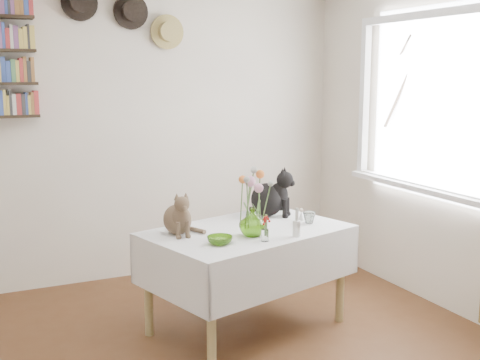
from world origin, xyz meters
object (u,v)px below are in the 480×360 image
dining_table (247,254)px  tabby_cat (177,212)px  black_cat (267,191)px  flower_vase (253,222)px

dining_table → tabby_cat: bearing=168.5°
tabby_cat → black_cat: (0.76, 0.21, 0.04)m
dining_table → tabby_cat: tabby_cat is taller
tabby_cat → black_cat: 0.79m
dining_table → flower_vase: bearing=-104.1°
dining_table → tabby_cat: size_ratio=5.03×
tabby_cat → black_cat: bearing=18.1°
tabby_cat → black_cat: size_ratio=0.81×
tabby_cat → flower_vase: (0.41, -0.26, -0.06)m
dining_table → flower_vase: (-0.04, -0.16, 0.26)m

